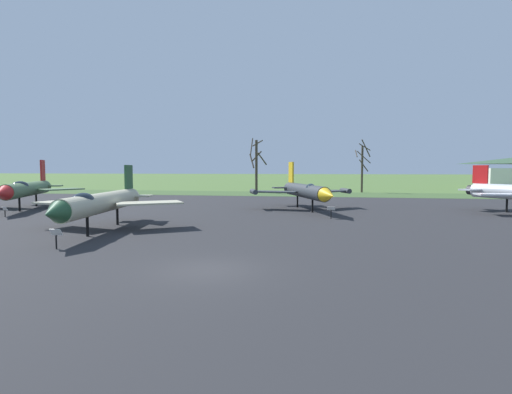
{
  "coord_description": "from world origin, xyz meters",
  "views": [
    {
      "loc": [
        4.77,
        -15.32,
        4.09
      ],
      "look_at": [
        -0.93,
        16.28,
        1.84
      ],
      "focal_mm": 28.34,
      "sensor_mm": 36.0,
      "label": 1
    }
  ],
  "objects": [
    {
      "name": "bare_tree_far_left",
      "position": [
        -7.32,
        51.92,
        4.99
      ],
      "size": [
        3.05,
        2.85,
        9.31
      ],
      "color": "#42382D",
      "rests_on": "ground"
    },
    {
      "name": "jet_fighter_rear_right",
      "position": [
        2.57,
        24.22,
        1.95
      ],
      "size": [
        10.3,
        13.77,
        4.84
      ],
      "color": "#33383D",
      "rests_on": "ground"
    },
    {
      "name": "jet_fighter_front_right",
      "position": [
        -9.76,
        8.58,
        1.91
      ],
      "size": [
        10.25,
        13.44,
        4.38
      ],
      "color": "#B7B293",
      "rests_on": "ground"
    },
    {
      "name": "info_placard_front_right",
      "position": [
        -8.71,
        2.67,
        0.69
      ],
      "size": [
        0.6,
        0.3,
        1.09
      ],
      "color": "black",
      "rests_on": "ground"
    },
    {
      "name": "ground_plane",
      "position": [
        0.0,
        0.0,
        0.0
      ],
      "size": [
        600.0,
        600.0,
        0.0
      ],
      "primitive_type": "plane",
      "color": "#4C6B33"
    },
    {
      "name": "info_placard_rear_center",
      "position": [
        -21.92,
        14.03,
        0.57
      ],
      "size": [
        0.57,
        0.35,
        0.91
      ],
      "color": "black",
      "rests_on": "ground"
    },
    {
      "name": "jet_fighter_rear_center",
      "position": [
        -25.02,
        20.28,
        2.08
      ],
      "size": [
        9.4,
        14.26,
        5.09
      ],
      "color": "#4C6B47",
      "rests_on": "ground"
    },
    {
      "name": "info_placard_rear_right",
      "position": [
        4.98,
        17.76,
        0.68
      ],
      "size": [
        0.66,
        0.3,
        1.04
      ],
      "color": "black",
      "rests_on": "ground"
    },
    {
      "name": "bare_tree_left_of_center",
      "position": [
        10.45,
        56.59,
        4.69
      ],
      "size": [
        2.57,
        2.38,
        9.09
      ],
      "color": "#42382D",
      "rests_on": "ground"
    },
    {
      "name": "grass_verge_strip",
      "position": [
        0.0,
        49.16,
        0.03
      ],
      "size": [
        166.36,
        12.0,
        0.06
      ],
      "primitive_type": "cube",
      "color": "#3E592D",
      "rests_on": "ground"
    },
    {
      "name": "asphalt_apron",
      "position": [
        0.0,
        16.19,
        0.03
      ],
      "size": [
        106.36,
        53.96,
        0.05
      ],
      "primitive_type": "cube",
      "color": "#28282B",
      "rests_on": "ground"
    }
  ]
}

